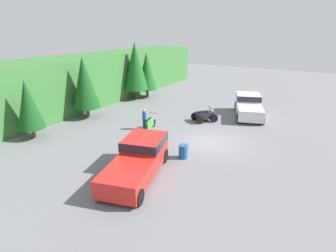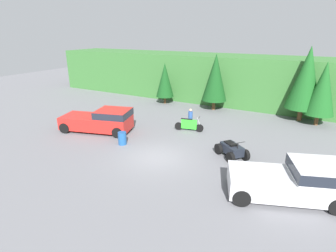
# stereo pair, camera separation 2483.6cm
# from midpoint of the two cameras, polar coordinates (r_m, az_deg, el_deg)

# --- Properties ---
(ground_plane) EXTENTS (80.00, 80.00, 0.00)m
(ground_plane) POSITION_cam_midpoint_polar(r_m,az_deg,el_deg) (12.74, -28.68, -18.59)
(ground_plane) COLOR slate
(hillside_backdrop) EXTENTS (44.00, 6.00, 5.00)m
(hillside_backdrop) POSITION_cam_midpoint_polar(r_m,az_deg,el_deg) (26.18, -48.39, 2.47)
(hillside_backdrop) COLOR #387033
(hillside_backdrop) RESTS_ON ground_plane
(tree_left) EXTENTS (1.90, 1.90, 4.32)m
(tree_left) POSITION_cam_midpoint_polar(r_m,az_deg,el_deg) (21.67, -60.90, -3.65)
(tree_left) COLOR brown
(tree_left) RESTS_ON ground_plane
(tree_mid_left) EXTENTS (2.40, 2.40, 5.46)m
(tree_mid_left) POSITION_cam_midpoint_polar(r_m,az_deg,el_deg) (21.97, -47.69, 2.40)
(tree_mid_left) COLOR brown
(tree_mid_left) RESTS_ON ground_plane
(tree_mid_right) EXTENTS (2.80, 2.80, 6.36)m
(tree_mid_right) POSITION_cam_midpoint_polar(r_m,az_deg,el_deg) (24.76, -30.83, 8.85)
(tree_mid_right) COLOR brown
(tree_mid_right) RESTS_ON ground_plane
(tree_right) EXTENTS (2.30, 2.30, 5.22)m
(tree_right) POSITION_cam_midpoint_polar(r_m,az_deg,el_deg) (25.00, -27.27, 7.96)
(tree_right) COLOR brown
(tree_right) RESTS_ON ground_plane
(pickup_truck_red) EXTENTS (5.79, 3.57, 1.81)m
(pickup_truck_red) POSITION_cam_midpoint_polar(r_m,az_deg,el_deg) (13.09, -59.08, -20.74)
(pickup_truck_red) COLOR red
(pickup_truck_red) RESTS_ON ground_plane
(pickup_truck_second) EXTENTS (5.47, 3.74, 1.81)m
(pickup_truck_second) POSITION_cam_midpoint_polar(r_m,az_deg,el_deg) (16.33, -4.80, -3.27)
(pickup_truck_second) COLOR silver
(pickup_truck_second) RESTS_ON ground_plane
(dirt_bike) EXTENTS (2.26, 0.75, 1.20)m
(dirt_bike) POSITION_cam_midpoint_polar(r_m,az_deg,el_deg) (16.67, -38.96, -9.38)
(dirt_bike) COLOR black
(dirt_bike) RESTS_ON ground_plane
(quad_atv) EXTENTS (2.37, 2.28, 1.18)m
(quad_atv) POSITION_cam_midpoint_polar(r_m,az_deg,el_deg) (15.97, -21.06, -7.18)
(quad_atv) COLOR black
(quad_atv) RESTS_ON ground_plane
(rider_person) EXTENTS (0.39, 0.39, 1.69)m
(rider_person) POSITION_cam_midpoint_polar(r_m,az_deg,el_deg) (16.86, -40.13, -7.75)
(rider_person) COLOR navy
(rider_person) RESTS_ON ground_plane
(steel_barrel) EXTENTS (0.58, 0.58, 0.88)m
(steel_barrel) POSITION_cam_midpoint_polar(r_m,az_deg,el_deg) (12.26, -43.99, -21.43)
(steel_barrel) COLOR #1E5193
(steel_barrel) RESTS_ON ground_plane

